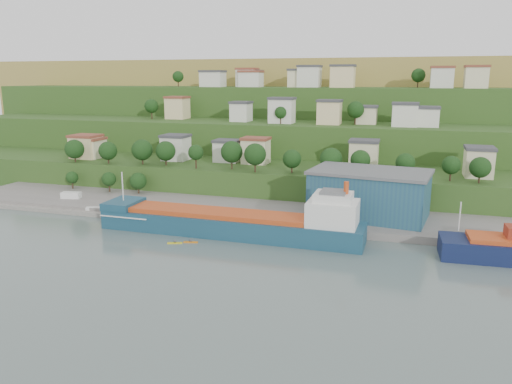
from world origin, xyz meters
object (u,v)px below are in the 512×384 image
at_px(caravan, 71,196).
at_px(kayak_orange, 191,242).
at_px(warehouse, 369,193).
at_px(cargo_ship_near, 237,225).

bearing_deg(caravan, kayak_orange, -35.16).
bearing_deg(warehouse, caravan, -168.34).
bearing_deg(kayak_orange, warehouse, 23.39).
bearing_deg(warehouse, kayak_orange, -135.53).
distance_m(cargo_ship_near, caravan, 62.09).
bearing_deg(kayak_orange, cargo_ship_near, 31.39).
relative_size(cargo_ship_near, caravan, 11.51).
distance_m(warehouse, caravan, 91.51).
xyz_separation_m(warehouse, kayak_orange, (-39.68, -29.47, -8.17)).
distance_m(cargo_ship_near, warehouse, 37.53).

